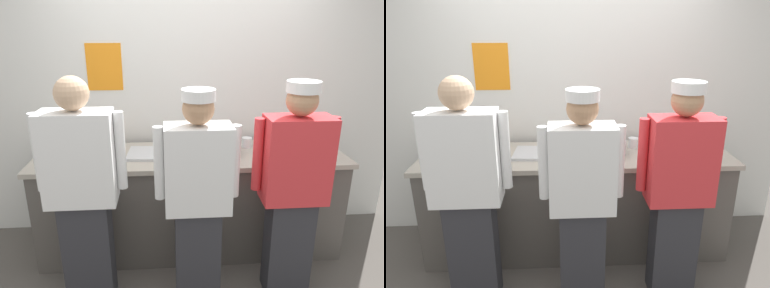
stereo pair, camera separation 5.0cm
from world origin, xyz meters
The scene contains 17 objects.
ground_plane centered at (0.00, 0.00, 0.00)m, with size 9.00×9.00×0.00m, color #514C47.
wall_back centered at (0.00, 0.84, 1.31)m, with size 4.15×0.11×2.62m.
prep_counter centered at (0.00, 0.37, 0.46)m, with size 2.64×0.69×0.92m.
chef_near_left centered at (-0.79, -0.24, 0.89)m, with size 0.61×0.24×1.68m.
chef_center centered at (0.00, -0.31, 0.85)m, with size 0.59×0.24×1.60m.
chef_far_right centered at (0.69, -0.25, 0.87)m, with size 0.60×0.24×1.64m.
plate_stack_front centered at (-0.97, 0.44, 0.96)m, with size 0.24×0.24×0.08m.
plate_stack_rear centered at (0.74, 0.31, 0.95)m, with size 0.25×0.25×0.06m.
mixing_bowl_steel centered at (0.25, 0.35, 0.99)m, with size 0.34×0.34×0.13m, color #B7BABF.
sheet_tray centered at (-0.28, 0.36, 0.93)m, with size 0.52×0.32×0.02m, color #B7BABF.
squeeze_bottle_primary centered at (-0.66, 0.56, 1.01)m, with size 0.06×0.06×0.18m.
ramekin_yellow_sauce centered at (-1.10, 0.27, 0.94)m, with size 0.10×0.10×0.04m.
ramekin_red_sauce centered at (0.95, 0.51, 0.94)m, with size 0.09×0.09×0.04m.
ramekin_orange_sauce centered at (0.04, 0.52, 0.95)m, with size 0.10×0.10×0.05m.
ramekin_green_sauce centered at (-0.70, 0.25, 0.95)m, with size 0.10×0.10×0.04m.
deli_cup centered at (0.52, 0.50, 0.97)m, with size 0.09×0.09×0.09m, color white.
chefs_knife centered at (1.02, 0.34, 0.93)m, with size 0.27×0.03×0.02m.
Camera 1 is at (-0.20, -2.46, 1.99)m, focal length 32.81 mm.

